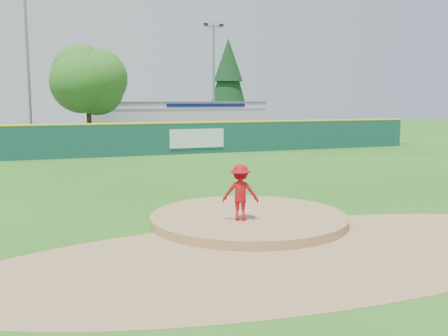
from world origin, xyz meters
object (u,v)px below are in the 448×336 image
object	(u,v)px
deciduous_tree	(88,84)
light_pole_left	(28,64)
pitcher	(240,193)
pool_building_grp	(172,120)
light_pole_right	(214,76)
conifer_tree	(228,79)
van	(62,140)

from	to	relation	value
deciduous_tree	light_pole_left	xyz separation A→B (m)	(-4.00, 2.00, 1.50)
pitcher	pool_building_grp	world-z (taller)	pool_building_grp
deciduous_tree	light_pole_left	bearing A→B (deg)	153.43
pool_building_grp	deciduous_tree	bearing A→B (deg)	-138.84
light_pole_right	pool_building_grp	bearing A→B (deg)	135.05
deciduous_tree	conifer_tree	world-z (taller)	conifer_tree
conifer_tree	light_pole_left	distance (m)	21.03
van	pool_building_grp	world-z (taller)	pool_building_grp
pitcher	deciduous_tree	world-z (taller)	deciduous_tree
conifer_tree	van	bearing A→B (deg)	-145.26
pool_building_grp	light_pole_right	distance (m)	5.75
light_pole_left	light_pole_right	xyz separation A→B (m)	(15.00, 2.00, -0.51)
light_pole_left	light_pole_right	size ratio (longest dim) A/B	1.10
van	light_pole_right	world-z (taller)	light_pole_right
van	light_pole_left	size ratio (longest dim) A/B	0.39
conifer_tree	light_pole_right	size ratio (longest dim) A/B	0.95
conifer_tree	light_pole_left	size ratio (longest dim) A/B	0.86
pool_building_grp	conifer_tree	size ratio (longest dim) A/B	1.60
van	pool_building_grp	size ratio (longest dim) A/B	0.28
pitcher	conifer_tree	world-z (taller)	conifer_tree
van	light_pole_right	bearing A→B (deg)	-48.78
pool_building_grp	deciduous_tree	world-z (taller)	deciduous_tree
deciduous_tree	light_pole_right	world-z (taller)	light_pole_right
van	deciduous_tree	world-z (taller)	deciduous_tree
pitcher	light_pole_left	xyz separation A→B (m)	(-5.51, 27.58, 5.05)
light_pole_left	light_pole_right	bearing A→B (deg)	7.59
pitcher	light_pole_left	distance (m)	28.58
van	deciduous_tree	bearing A→B (deg)	-47.43
pitcher	conifer_tree	bearing A→B (deg)	-87.13
pool_building_grp	light_pole_right	bearing A→B (deg)	-44.95
deciduous_tree	light_pole_right	distance (m)	11.75
pool_building_grp	deciduous_tree	xyz separation A→B (m)	(-8.00, -6.99, 2.89)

